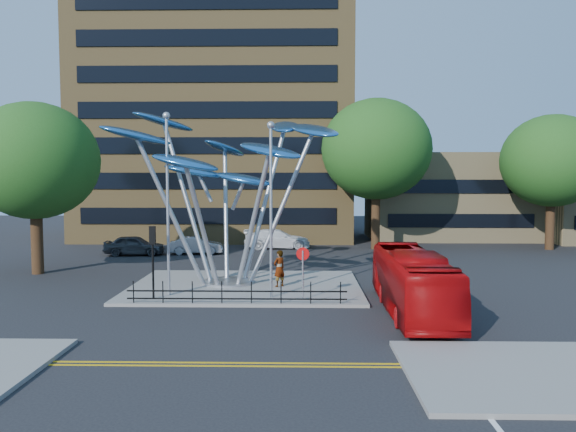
{
  "coord_description": "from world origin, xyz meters",
  "views": [
    {
      "loc": [
        1.84,
        -23.31,
        5.9
      ],
      "look_at": [
        1.28,
        4.0,
        3.96
      ],
      "focal_mm": 35.0,
      "sensor_mm": 36.0,
      "label": 1
    }
  ],
  "objects_px": {
    "leaf_sculpture": "(226,158)",
    "street_lamp_right": "(271,193)",
    "tree_right": "(376,149)",
    "pedestrian": "(279,268)",
    "traffic_light_island": "(153,247)",
    "parked_car_mid": "(196,245)",
    "street_lamp_left": "(167,187)",
    "parked_car_right": "(277,239)",
    "tree_left": "(34,161)",
    "no_entry_sign_island": "(303,264)",
    "tree_far": "(552,161)",
    "red_bus": "(412,282)",
    "parked_car_left": "(134,245)"
  },
  "relations": [
    {
      "from": "tree_right",
      "to": "parked_car_right",
      "type": "height_order",
      "value": "tree_right"
    },
    {
      "from": "pedestrian",
      "to": "parked_car_mid",
      "type": "relative_size",
      "value": 0.48
    },
    {
      "from": "tree_left",
      "to": "no_entry_sign_island",
      "type": "relative_size",
      "value": 4.21
    },
    {
      "from": "tree_far",
      "to": "leaf_sculpture",
      "type": "xyz_separation_m",
      "value": [
        -24.07,
        -15.32,
        -0.23
      ]
    },
    {
      "from": "tree_left",
      "to": "traffic_light_island",
      "type": "relative_size",
      "value": 3.01
    },
    {
      "from": "tree_right",
      "to": "tree_far",
      "type": "distance_m",
      "value": 14.03
    },
    {
      "from": "tree_left",
      "to": "no_entry_sign_island",
      "type": "bearing_deg",
      "value": -25.07
    },
    {
      "from": "tree_left",
      "to": "street_lamp_right",
      "type": "bearing_deg",
      "value": -25.77
    },
    {
      "from": "traffic_light_island",
      "to": "red_bus",
      "type": "bearing_deg",
      "value": -8.77
    },
    {
      "from": "street_lamp_left",
      "to": "traffic_light_island",
      "type": "distance_m",
      "value": 2.96
    },
    {
      "from": "traffic_light_island",
      "to": "parked_car_mid",
      "type": "xyz_separation_m",
      "value": [
        -0.98,
        16.21,
        -1.95
      ]
    },
    {
      "from": "tree_far",
      "to": "pedestrian",
      "type": "distance_m",
      "value": 27.49
    },
    {
      "from": "tree_far",
      "to": "red_bus",
      "type": "bearing_deg",
      "value": -125.66
    },
    {
      "from": "leaf_sculpture",
      "to": "pedestrian",
      "type": "bearing_deg",
      "value": -21.12
    },
    {
      "from": "tree_right",
      "to": "traffic_light_island",
      "type": "xyz_separation_m",
      "value": [
        -13.0,
        -19.5,
        -5.42
      ]
    },
    {
      "from": "parked_car_right",
      "to": "parked_car_mid",
      "type": "bearing_deg",
      "value": 115.72
    },
    {
      "from": "parked_car_mid",
      "to": "parked_car_right",
      "type": "relative_size",
      "value": 0.74
    },
    {
      "from": "leaf_sculpture",
      "to": "parked_car_mid",
      "type": "distance_m",
      "value": 14.09
    },
    {
      "from": "traffic_light_island",
      "to": "no_entry_sign_island",
      "type": "distance_m",
      "value": 7.05
    },
    {
      "from": "tree_far",
      "to": "red_bus",
      "type": "distance_m",
      "value": 26.85
    },
    {
      "from": "tree_right",
      "to": "parked_car_mid",
      "type": "xyz_separation_m",
      "value": [
        -13.98,
        -3.29,
        -7.38
      ]
    },
    {
      "from": "no_entry_sign_island",
      "to": "pedestrian",
      "type": "relative_size",
      "value": 1.28
    },
    {
      "from": "pedestrian",
      "to": "parked_car_mid",
      "type": "xyz_separation_m",
      "value": [
        -6.77,
        13.14,
        -0.44
      ]
    },
    {
      "from": "tree_right",
      "to": "pedestrian",
      "type": "relative_size",
      "value": 6.33
    },
    {
      "from": "tree_far",
      "to": "red_bus",
      "type": "xyz_separation_m",
      "value": [
        -15.29,
        -21.31,
        -5.76
      ]
    },
    {
      "from": "parked_car_mid",
      "to": "pedestrian",
      "type": "bearing_deg",
      "value": -158.23
    },
    {
      "from": "parked_car_right",
      "to": "leaf_sculpture",
      "type": "bearing_deg",
      "value": 167.91
    },
    {
      "from": "street_lamp_left",
      "to": "street_lamp_right",
      "type": "height_order",
      "value": "street_lamp_left"
    },
    {
      "from": "parked_car_mid",
      "to": "leaf_sculpture",
      "type": "bearing_deg",
      "value": -167.51
    },
    {
      "from": "no_entry_sign_island",
      "to": "tree_far",
      "type": "bearing_deg",
      "value": 44.25
    },
    {
      "from": "tree_right",
      "to": "tree_left",
      "type": "distance_m",
      "value": 25.09
    },
    {
      "from": "no_entry_sign_island",
      "to": "pedestrian",
      "type": "xyz_separation_m",
      "value": [
        -1.21,
        3.06,
        -0.71
      ]
    },
    {
      "from": "tree_right",
      "to": "parked_car_right",
      "type": "bearing_deg",
      "value": 178.64
    },
    {
      "from": "traffic_light_island",
      "to": "parked_car_mid",
      "type": "height_order",
      "value": "traffic_light_island"
    },
    {
      "from": "leaf_sculpture",
      "to": "street_lamp_right",
      "type": "xyz_separation_m",
      "value": [
        2.57,
        -3.68,
        -1.78
      ]
    },
    {
      "from": "leaf_sculpture",
      "to": "parked_car_left",
      "type": "relative_size",
      "value": 2.89
    },
    {
      "from": "traffic_light_island",
      "to": "parked_car_mid",
      "type": "bearing_deg",
      "value": 93.45
    },
    {
      "from": "street_lamp_right",
      "to": "tree_far",
      "type": "bearing_deg",
      "value": 41.47
    },
    {
      "from": "tree_far",
      "to": "parked_car_mid",
      "type": "distance_m",
      "value": 28.9
    },
    {
      "from": "tree_far",
      "to": "parked_car_mid",
      "type": "xyz_separation_m",
      "value": [
        -27.98,
        -3.29,
        -6.45
      ]
    },
    {
      "from": "traffic_light_island",
      "to": "parked_car_left",
      "type": "height_order",
      "value": "traffic_light_island"
    },
    {
      "from": "leaf_sculpture",
      "to": "red_bus",
      "type": "xyz_separation_m",
      "value": [
        8.78,
        -5.99,
        -5.53
      ]
    },
    {
      "from": "tree_far",
      "to": "traffic_light_island",
      "type": "relative_size",
      "value": 3.16
    },
    {
      "from": "street_lamp_right",
      "to": "street_lamp_left",
      "type": "bearing_deg",
      "value": 174.29
    },
    {
      "from": "tree_far",
      "to": "leaf_sculpture",
      "type": "bearing_deg",
      "value": -147.52
    },
    {
      "from": "pedestrian",
      "to": "parked_car_right",
      "type": "distance_m",
      "value": 16.64
    },
    {
      "from": "tree_left",
      "to": "red_bus",
      "type": "distance_m",
      "value": 23.35
    },
    {
      "from": "parked_car_right",
      "to": "street_lamp_right",
      "type": "bearing_deg",
      "value": 177.01
    },
    {
      "from": "parked_car_mid",
      "to": "parked_car_right",
      "type": "distance_m",
      "value": 6.92
    },
    {
      "from": "red_bus",
      "to": "parked_car_left",
      "type": "xyz_separation_m",
      "value": [
        -17.19,
        17.31,
        -0.6
      ]
    }
  ]
}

